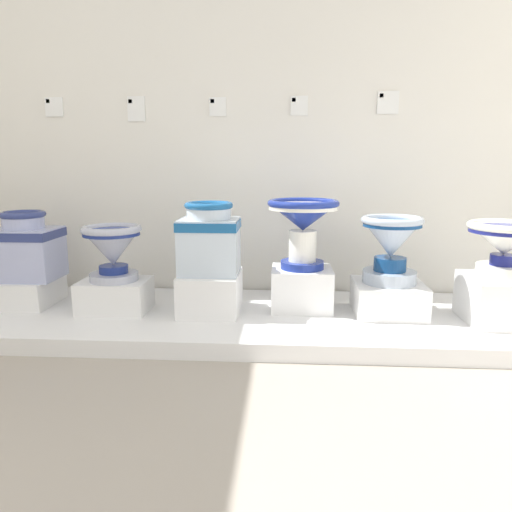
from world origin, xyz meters
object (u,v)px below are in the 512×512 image
(info_placard_fourth, at_px, (299,105))
(antique_toilet_broad_patterned, at_px, (505,241))
(plinth_block_broad_patterned, at_px, (499,300))
(info_placard_third, at_px, (218,107))
(plinth_block_leftmost, at_px, (30,291))
(plinth_block_squat_floral, at_px, (302,288))
(info_placard_second, at_px, (136,109))
(plinth_block_rightmost, at_px, (210,292))
(info_placard_first, at_px, (54,107))
(info_placard_fifth, at_px, (388,102))
(antique_toilet_squat_floral, at_px, (303,220))
(antique_toilet_tall_cobalt, at_px, (391,243))
(plinth_block_slender_white, at_px, (115,296))
(antique_toilet_leftmost, at_px, (26,246))
(antique_toilet_rightmost, at_px, (209,237))
(antique_toilet_slender_white, at_px, (112,247))
(plinth_block_tall_cobalt, at_px, (388,298))

(info_placard_fourth, bearing_deg, antique_toilet_broad_patterned, -28.31)
(plinth_block_broad_patterned, relative_size, info_placard_third, 3.24)
(plinth_block_leftmost, xyz_separation_m, plinth_block_broad_patterned, (2.70, -0.15, 0.04))
(plinth_block_squat_floral, xyz_separation_m, info_placard_second, (-1.07, 0.41, 1.07))
(plinth_block_rightmost, bearing_deg, antique_toilet_broad_patterned, -2.78)
(plinth_block_rightmost, bearing_deg, plinth_block_broad_patterned, -2.78)
(antique_toilet_broad_patterned, bearing_deg, info_placard_first, 167.72)
(info_placard_fourth, bearing_deg, info_placard_second, 180.00)
(info_placard_fifth, bearing_deg, antique_toilet_squat_floral, -142.06)
(plinth_block_rightmost, height_order, info_placard_fifth, info_placard_fifth)
(antique_toilet_tall_cobalt, bearing_deg, info_placard_first, 167.41)
(info_placard_second, distance_m, info_placard_fourth, 1.05)
(plinth_block_leftmost, distance_m, antique_toilet_tall_cobalt, 2.16)
(plinth_block_slender_white, xyz_separation_m, antique_toilet_squat_floral, (1.08, 0.12, 0.44))
(plinth_block_squat_floral, relative_size, info_placard_first, 2.88)
(antique_toilet_broad_patterned, distance_m, info_placard_first, 2.83)
(antique_toilet_leftmost, bearing_deg, info_placard_fourth, 14.78)
(antique_toilet_squat_floral, relative_size, antique_toilet_broad_patterned, 1.07)
(info_placard_fourth, bearing_deg, antique_toilet_tall_cobalt, -42.42)
(plinth_block_leftmost, bearing_deg, antique_toilet_tall_cobalt, -1.12)
(plinth_block_slender_white, height_order, antique_toilet_broad_patterned, antique_toilet_broad_patterned)
(info_placard_first, height_order, info_placard_fifth, info_placard_fifth)
(plinth_block_slender_white, bearing_deg, info_placard_first, 135.31)
(antique_toilet_tall_cobalt, relative_size, info_placard_second, 2.42)
(plinth_block_broad_patterned, height_order, info_placard_second, info_placard_second)
(plinth_block_squat_floral, bearing_deg, info_placard_second, 159.04)
(info_placard_fourth, bearing_deg, antique_toilet_rightmost, -134.92)
(antique_toilet_tall_cobalt, height_order, info_placard_second, info_placard_second)
(antique_toilet_slender_white, relative_size, info_placard_first, 2.77)
(plinth_block_leftmost, relative_size, antique_toilet_tall_cobalt, 0.97)
(antique_toilet_leftmost, distance_m, plinth_block_slender_white, 0.64)
(plinth_block_tall_cobalt, xyz_separation_m, info_placard_second, (-1.56, 0.47, 1.10))
(antique_toilet_leftmost, height_order, antique_toilet_broad_patterned, antique_toilet_leftmost)
(info_placard_third, bearing_deg, plinth_block_squat_floral, -37.15)
(antique_toilet_rightmost, distance_m, antique_toilet_squat_floral, 0.54)
(plinth_block_rightmost, xyz_separation_m, plinth_block_squat_floral, (0.53, 0.09, 0.01))
(info_placard_third, distance_m, info_placard_fourth, 0.52)
(plinth_block_squat_floral, bearing_deg, info_placard_first, 165.75)
(plinth_block_slender_white, relative_size, plinth_block_squat_floral, 1.10)
(antique_toilet_slender_white, height_order, antique_toilet_broad_patterned, antique_toilet_broad_patterned)
(info_placard_first, distance_m, info_placard_fourth, 1.59)
(plinth_block_rightmost, height_order, antique_toilet_broad_patterned, antique_toilet_broad_patterned)
(plinth_block_leftmost, distance_m, antique_toilet_leftmost, 0.28)
(antique_toilet_broad_patterned, relative_size, info_placard_fourth, 3.19)
(plinth_block_leftmost, xyz_separation_m, info_placard_first, (0.03, 0.43, 1.12))
(plinth_block_squat_floral, distance_m, info_placard_fourth, 1.16)
(info_placard_fourth, bearing_deg, plinth_block_rightmost, -134.92)
(plinth_block_squat_floral, distance_m, info_placard_third, 1.27)
(plinth_block_squat_floral, bearing_deg, info_placard_third, 142.85)
(plinth_block_leftmost, height_order, info_placard_third, info_placard_third)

